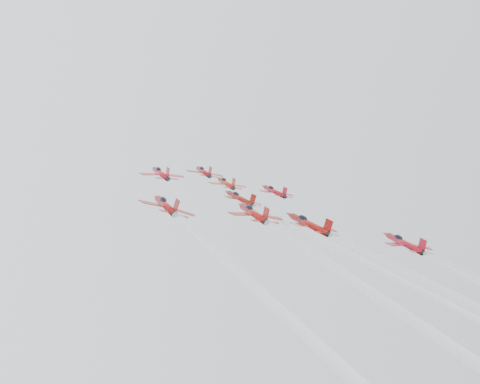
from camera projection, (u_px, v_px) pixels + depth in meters
name	position (u px, v px, depth m)	size (l,w,h in m)	color
jet_lead	(203.00, 172.00, 158.70)	(9.38, 11.96, 7.75)	maroon
jet_row2_left	(161.00, 173.00, 138.52)	(9.66, 12.32, 7.98)	#B11020
jet_row2_center	(226.00, 183.00, 149.01)	(8.97, 11.45, 7.42)	#B32411
jet_row2_right	(274.00, 191.00, 156.18)	(8.94, 11.41, 7.39)	maroon
jet_center	(359.00, 269.00, 95.55)	(8.60, 80.56, 49.17)	maroon
jet_rear_farleft	(315.00, 327.00, 64.30)	(9.64, 90.24, 55.08)	maroon
jet_rear_left	(446.00, 332.00, 74.41)	(10.43, 97.73, 59.64)	#9B130E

